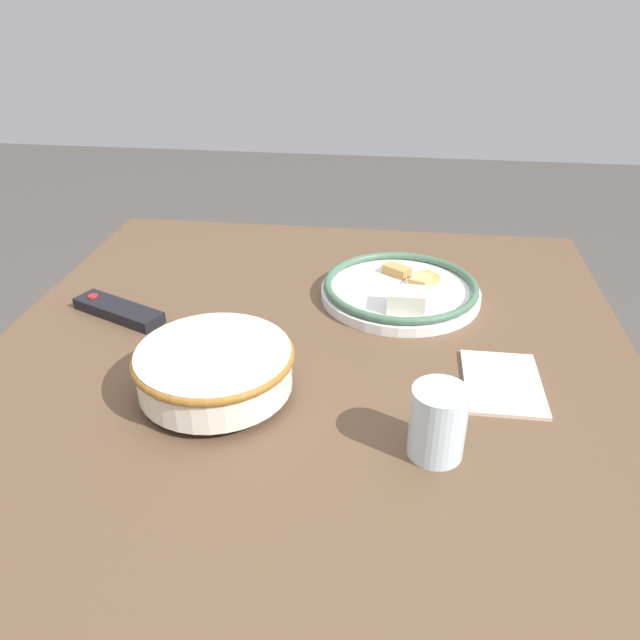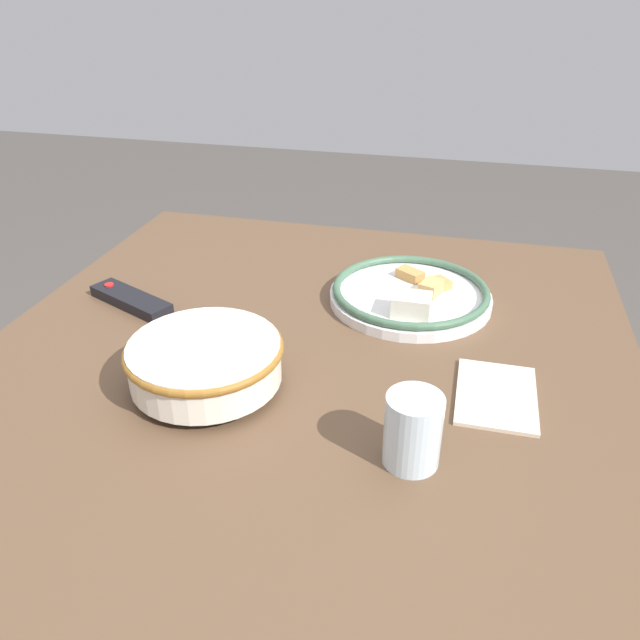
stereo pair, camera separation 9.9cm
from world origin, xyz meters
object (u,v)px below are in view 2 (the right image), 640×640
object	(u,v)px
food_plate	(411,294)
drinking_glass	(413,430)
noodle_bowl	(205,361)
tv_remote	(131,300)

from	to	relation	value
food_plate	drinking_glass	size ratio (longest dim) A/B	3.06
food_plate	noodle_bowl	bearing A→B (deg)	142.30
tv_remote	drinking_glass	xyz separation A→B (m)	(-0.28, -0.53, 0.04)
drinking_glass	noodle_bowl	bearing A→B (deg)	74.18
drinking_glass	tv_remote	bearing A→B (deg)	61.98
noodle_bowl	food_plate	world-z (taller)	noodle_bowl
noodle_bowl	tv_remote	world-z (taller)	noodle_bowl
noodle_bowl	food_plate	bearing A→B (deg)	-37.70
food_plate	drinking_glass	bearing A→B (deg)	-173.17
noodle_bowl	food_plate	size ratio (longest dim) A/B	0.77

